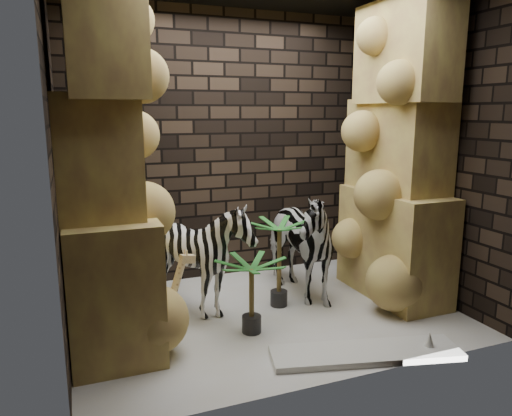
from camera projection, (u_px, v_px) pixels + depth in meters
name	position (u px, v px, depth m)	size (l,w,h in m)	color
floor	(267.00, 314.00, 4.54)	(3.50, 3.50, 0.00)	silver
wall_back	(225.00, 147.00, 5.38)	(3.50, 3.50, 0.00)	black
wall_front	(342.00, 173.00, 3.10)	(3.50, 3.50, 0.00)	black
wall_left	(56.00, 164.00, 3.62)	(3.00, 3.00, 0.00)	black
wall_right	(426.00, 151.00, 4.86)	(3.00, 3.00, 0.00)	black
rock_pillar_left	(104.00, 163.00, 3.74)	(0.68, 1.30, 3.00)	#D9CA5F
rock_pillar_right	(399.00, 152.00, 4.74)	(0.58, 1.25, 3.00)	#D9CA5F
zebra_right	(293.00, 233.00, 4.88)	(0.62, 1.14, 1.35)	white
zebra_left	(201.00, 263.00, 4.44)	(0.90, 1.12, 1.01)	white
giraffe_toy	(159.00, 299.00, 3.88)	(0.40, 0.13, 0.79)	beige
palm_front	(279.00, 263.00, 4.66)	(0.36, 0.36, 0.88)	#205F2A
palm_back	(252.00, 296.00, 4.10)	(0.36, 0.36, 0.67)	#205F2A
surfboard	(366.00, 353.00, 3.75)	(1.50, 0.37, 0.05)	silver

